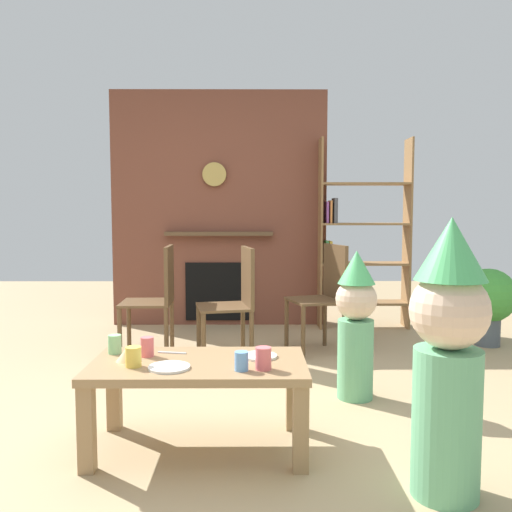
% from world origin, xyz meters
% --- Properties ---
extents(ground_plane, '(12.00, 12.00, 0.00)m').
position_xyz_m(ground_plane, '(0.00, 0.00, 0.00)').
color(ground_plane, tan).
extents(brick_fireplace_feature, '(2.20, 0.28, 2.40)m').
position_xyz_m(brick_fireplace_feature, '(-0.22, 2.60, 1.19)').
color(brick_fireplace_feature, brown).
rests_on(brick_fireplace_feature, ground_plane).
extents(bookshelf, '(0.90, 0.28, 1.90)m').
position_xyz_m(bookshelf, '(1.19, 2.40, 0.89)').
color(bookshelf, olive).
rests_on(bookshelf, ground_plane).
extents(coffee_table, '(1.05, 0.57, 0.44)m').
position_xyz_m(coffee_table, '(-0.14, -0.40, 0.37)').
color(coffee_table, '#9E7A51').
rests_on(coffee_table, ground_plane).
extents(paper_cup_near_left, '(0.07, 0.07, 0.10)m').
position_xyz_m(paper_cup_near_left, '(0.18, -0.54, 0.49)').
color(paper_cup_near_left, '#E5666B').
rests_on(paper_cup_near_left, coffee_table).
extents(paper_cup_near_right, '(0.07, 0.07, 0.10)m').
position_xyz_m(paper_cup_near_right, '(-0.41, -0.31, 0.49)').
color(paper_cup_near_right, '#E5666B').
rests_on(paper_cup_near_right, coffee_table).
extents(paper_cup_center, '(0.07, 0.07, 0.10)m').
position_xyz_m(paper_cup_center, '(-0.44, -0.49, 0.49)').
color(paper_cup_center, '#F2CC4C').
rests_on(paper_cup_center, coffee_table).
extents(paper_cup_far_left, '(0.07, 0.07, 0.10)m').
position_xyz_m(paper_cup_far_left, '(-0.58, -0.25, 0.49)').
color(paper_cup_far_left, '#8CD18C').
rests_on(paper_cup_far_left, coffee_table).
extents(paper_cup_far_right, '(0.06, 0.06, 0.09)m').
position_xyz_m(paper_cup_far_right, '(0.08, -0.55, 0.49)').
color(paper_cup_far_right, '#669EE0').
rests_on(paper_cup_far_right, coffee_table).
extents(paper_plate_front, '(0.20, 0.20, 0.01)m').
position_xyz_m(paper_plate_front, '(-0.26, -0.52, 0.45)').
color(paper_plate_front, white).
rests_on(paper_plate_front, coffee_table).
extents(paper_plate_rear, '(0.18, 0.18, 0.01)m').
position_xyz_m(paper_plate_rear, '(0.16, -0.33, 0.45)').
color(paper_plate_rear, white).
rests_on(paper_plate_rear, coffee_table).
extents(birthday_cake_slice, '(0.10, 0.10, 0.06)m').
position_xyz_m(birthday_cake_slice, '(-0.49, -0.40, 0.47)').
color(birthday_cake_slice, '#EAC68C').
rests_on(birthday_cake_slice, coffee_table).
extents(table_fork, '(0.15, 0.04, 0.01)m').
position_xyz_m(table_fork, '(-0.29, -0.25, 0.44)').
color(table_fork, silver).
rests_on(table_fork, coffee_table).
extents(child_with_cone_hat, '(0.32, 0.32, 1.15)m').
position_xyz_m(child_with_cone_hat, '(0.92, -0.85, 0.61)').
color(child_with_cone_hat, '#66B27F').
rests_on(child_with_cone_hat, ground_plane).
extents(child_in_pink, '(0.26, 0.26, 0.93)m').
position_xyz_m(child_in_pink, '(0.77, 0.32, 0.49)').
color(child_in_pink, '#66B27F').
rests_on(child_in_pink, ground_plane).
extents(dining_chair_left, '(0.41, 0.41, 0.90)m').
position_xyz_m(dining_chair_left, '(-0.64, 1.30, 0.51)').
color(dining_chair_left, brown).
rests_on(dining_chair_left, ground_plane).
extents(dining_chair_middle, '(0.47, 0.47, 0.90)m').
position_xyz_m(dining_chair_middle, '(-0.00, 1.12, 0.51)').
color(dining_chair_middle, brown).
rests_on(dining_chair_middle, ground_plane).
extents(dining_chair_right, '(0.50, 0.50, 0.90)m').
position_xyz_m(dining_chair_right, '(0.73, 1.44, 0.51)').
color(dining_chair_right, brown).
rests_on(dining_chair_right, ground_plane).
extents(potted_plant_tall, '(0.47, 0.47, 0.68)m').
position_xyz_m(potted_plant_tall, '(2.19, 1.64, 0.41)').
color(potted_plant_tall, '#4C5660').
rests_on(potted_plant_tall, ground_plane).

